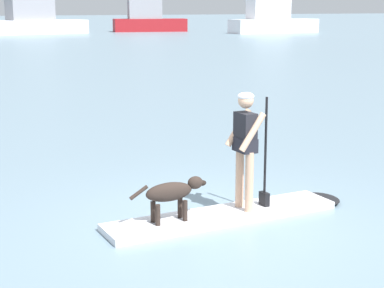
{
  "coord_description": "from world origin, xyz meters",
  "views": [
    {
      "loc": [
        -4.09,
        -7.52,
        2.97
      ],
      "look_at": [
        0.0,
        1.0,
        0.9
      ],
      "focal_mm": 59.01,
      "sensor_mm": 36.0,
      "label": 1
    }
  ],
  "objects_px": {
    "dog": "(172,193)",
    "paddleboard": "(236,213)",
    "person_paddler": "(246,142)",
    "moored_boat_starboard": "(35,20)",
    "moored_boat_center": "(148,19)",
    "moored_boat_far_port": "(272,19)"
  },
  "relations": [
    {
      "from": "paddleboard",
      "to": "moored_boat_center",
      "type": "relative_size",
      "value": 0.31
    },
    {
      "from": "dog",
      "to": "moored_boat_far_port",
      "type": "xyz_separation_m",
      "value": [
        36.22,
        53.88,
        0.99
      ]
    },
    {
      "from": "person_paddler",
      "to": "dog",
      "type": "distance_m",
      "value": 1.3
    },
    {
      "from": "dog",
      "to": "moored_boat_starboard",
      "type": "height_order",
      "value": "moored_boat_starboard"
    },
    {
      "from": "paddleboard",
      "to": "moored_boat_far_port",
      "type": "height_order",
      "value": "moored_boat_far_port"
    },
    {
      "from": "dog",
      "to": "moored_boat_center",
      "type": "bearing_deg",
      "value": 68.51
    },
    {
      "from": "dog",
      "to": "moored_boat_center",
      "type": "xyz_separation_m",
      "value": [
        24.98,
        63.46,
        0.96
      ]
    },
    {
      "from": "paddleboard",
      "to": "moored_boat_center",
      "type": "xyz_separation_m",
      "value": [
        23.97,
        63.44,
        1.41
      ]
    },
    {
      "from": "person_paddler",
      "to": "moored_boat_starboard",
      "type": "relative_size",
      "value": 0.16
    },
    {
      "from": "dog",
      "to": "moored_boat_center",
      "type": "height_order",
      "value": "moored_boat_center"
    },
    {
      "from": "paddleboard",
      "to": "moored_boat_starboard",
      "type": "xyz_separation_m",
      "value": [
        10.46,
        62.58,
        1.46
      ]
    },
    {
      "from": "dog",
      "to": "paddleboard",
      "type": "bearing_deg",
      "value": 1.5
    },
    {
      "from": "moored_boat_starboard",
      "to": "moored_boat_center",
      "type": "xyz_separation_m",
      "value": [
        13.51,
        0.86,
        -0.04
      ]
    },
    {
      "from": "dog",
      "to": "moored_boat_far_port",
      "type": "height_order",
      "value": "moored_boat_far_port"
    },
    {
      "from": "moored_boat_far_port",
      "to": "moored_boat_starboard",
      "type": "bearing_deg",
      "value": 160.58
    },
    {
      "from": "moored_boat_center",
      "to": "paddleboard",
      "type": "bearing_deg",
      "value": -110.7
    },
    {
      "from": "person_paddler",
      "to": "moored_boat_starboard",
      "type": "distance_m",
      "value": 63.42
    },
    {
      "from": "paddleboard",
      "to": "dog",
      "type": "distance_m",
      "value": 1.11
    },
    {
      "from": "person_paddler",
      "to": "moored_boat_center",
      "type": "bearing_deg",
      "value": 69.42
    },
    {
      "from": "person_paddler",
      "to": "dog",
      "type": "xyz_separation_m",
      "value": [
        -1.16,
        -0.03,
        -0.59
      ]
    },
    {
      "from": "dog",
      "to": "moored_boat_far_port",
      "type": "relative_size",
      "value": 0.1
    },
    {
      "from": "dog",
      "to": "moored_boat_far_port",
      "type": "bearing_deg",
      "value": 56.09
    }
  ]
}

